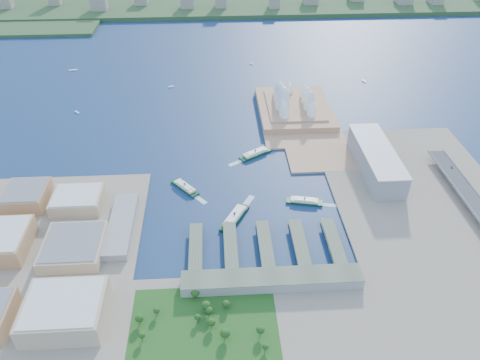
{
  "coord_description": "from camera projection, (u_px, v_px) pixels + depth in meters",
  "views": [
    {
      "loc": [
        -41.62,
        -488.23,
        399.01
      ],
      "look_at": [
        -9.33,
        45.01,
        18.0
      ],
      "focal_mm": 35.0,
      "sensor_mm": 36.0,
      "label": 1
    }
  ],
  "objects": [
    {
      "name": "west_buildings",
      "position": [
        43.0,
        245.0,
        551.73
      ],
      "size": [
        200.0,
        280.0,
        27.0
      ],
      "primitive_type": null,
      "color": "#A47B52",
      "rests_on": "west_land"
    },
    {
      "name": "boat_e",
      "position": [
        251.0,
        64.0,
        1053.23
      ],
      "size": [
        7.36,
        11.48,
        2.69
      ],
      "primitive_type": null,
      "rotation": [
        0.0,
        0.0,
        0.39
      ],
      "color": "white",
      "rests_on": "ground"
    },
    {
      "name": "opera_house",
      "position": [
        295.0,
        96.0,
        844.63
      ],
      "size": [
        134.0,
        180.0,
        58.0
      ],
      "primitive_type": null,
      "color": "white",
      "rests_on": "peninsula"
    },
    {
      "name": "ferry_d",
      "position": [
        304.0,
        200.0,
        640.55
      ],
      "size": [
        51.15,
        22.73,
        9.38
      ],
      "primitive_type": null,
      "rotation": [
        0.0,
        0.0,
        1.36
      ],
      "color": "#0D341F",
      "rests_on": "ground"
    },
    {
      "name": "car_c",
      "position": [
        452.0,
        167.0,
        686.17
      ],
      "size": [
        2.01,
        4.95,
        1.44
      ],
      "primitive_type": "imported",
      "color": "slate",
      "rests_on": "expressway"
    },
    {
      "name": "far_shore",
      "position": [
        225.0,
        5.0,
        1423.42
      ],
      "size": [
        2200.0,
        260.0,
        12.0
      ],
      "primitive_type": "cube",
      "color": "#2D4926",
      "rests_on": "ground"
    },
    {
      "name": "ground",
      "position": [
        249.0,
        210.0,
        630.5
      ],
      "size": [
        3000.0,
        3000.0,
        0.0
      ],
      "primitive_type": "plane",
      "color": "#0E1C41",
      "rests_on": "ground"
    },
    {
      "name": "peninsula",
      "position": [
        297.0,
        116.0,
        846.21
      ],
      "size": [
        135.0,
        220.0,
        3.0
      ],
      "primitive_type": "cube",
      "color": "tan",
      "rests_on": "ground"
    },
    {
      "name": "boat_b",
      "position": [
        171.0,
        86.0,
        952.35
      ],
      "size": [
        11.55,
        7.15,
        2.94
      ],
      "primitive_type": null,
      "rotation": [
        0.0,
        0.0,
        1.9
      ],
      "color": "white",
      "rests_on": "ground"
    },
    {
      "name": "boat_d",
      "position": [
        73.0,
        70.0,
        1022.85
      ],
      "size": [
        18.51,
        7.46,
        3.05
      ],
      "primitive_type": null,
      "rotation": [
        0.0,
        0.0,
        1.77
      ],
      "color": "white",
      "rests_on": "ground"
    },
    {
      "name": "west_land",
      "position": [
        37.0,
        275.0,
        531.99
      ],
      "size": [
        220.0,
        390.0,
        3.0
      ],
      "primitive_type": "cube",
      "color": "gray",
      "rests_on": "ground"
    },
    {
      "name": "boat_a",
      "position": [
        77.0,
        112.0,
        861.05
      ],
      "size": [
        10.96,
        11.31,
        2.43
      ],
      "primitive_type": null,
      "rotation": [
        0.0,
        0.0,
        0.76
      ],
      "color": "white",
      "rests_on": "ground"
    },
    {
      "name": "terminal_building",
      "position": [
        272.0,
        280.0,
        516.3
      ],
      "size": [
        200.0,
        28.0,
        12.0
      ],
      "primitive_type": "cube",
      "color": "gray",
      "rests_on": "south_land"
    },
    {
      "name": "ferry_a",
      "position": [
        185.0,
        186.0,
        666.96
      ],
      "size": [
        42.01,
        47.19,
        9.55
      ],
      "primitive_type": null,
      "rotation": [
        0.0,
        0.0,
        0.69
      ],
      "color": "#0D341F",
      "rests_on": "ground"
    },
    {
      "name": "boat_c",
      "position": [
        364.0,
        81.0,
        974.54
      ],
      "size": [
        6.62,
        12.87,
        2.78
      ],
      "primitive_type": null,
      "rotation": [
        0.0,
        0.0,
        3.4
      ],
      "color": "white",
      "rests_on": "ground"
    },
    {
      "name": "park",
      "position": [
        204.0,
        324.0,
        466.75
      ],
      "size": [
        150.0,
        110.0,
        16.0
      ],
      "primitive_type": null,
      "color": "#194714",
      "rests_on": "south_land"
    },
    {
      "name": "ferry_c",
      "position": [
        235.0,
        216.0,
        611.22
      ],
      "size": [
        43.07,
        61.02,
        11.55
      ],
      "primitive_type": null,
      "rotation": [
        0.0,
        0.0,
        2.64
      ],
      "color": "#0D341F",
      "rests_on": "ground"
    },
    {
      "name": "ferry_wharves",
      "position": [
        265.0,
        245.0,
        567.53
      ],
      "size": [
        184.0,
        90.0,
        9.3
      ],
      "primitive_type": null,
      "color": "#4E5943",
      "rests_on": "ground"
    },
    {
      "name": "south_land",
      "position": [
        265.0,
        344.0,
        458.97
      ],
      "size": [
        720.0,
        180.0,
        3.0
      ],
      "primitive_type": "cube",
      "color": "gray",
      "rests_on": "ground"
    },
    {
      "name": "east_land",
      "position": [
        438.0,
        226.0,
        600.8
      ],
      "size": [
        240.0,
        500.0,
        3.0
      ],
      "primitive_type": "cube",
      "color": "gray",
      "rests_on": "ground"
    },
    {
      "name": "ferry_b",
      "position": [
        255.0,
        152.0,
        739.54
      ],
      "size": [
        53.77,
        41.21,
        10.37
      ],
      "primitive_type": null,
      "rotation": [
        0.0,
        0.0,
        -1.0
      ],
      "color": "#0D341F",
      "rests_on": "ground"
    },
    {
      "name": "toaster_building",
      "position": [
        376.0,
        160.0,
        693.2
      ],
      "size": [
        45.0,
        155.0,
        35.0
      ],
      "primitive_type": "cube",
      "color": "gray",
      "rests_on": "east_land"
    }
  ]
}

